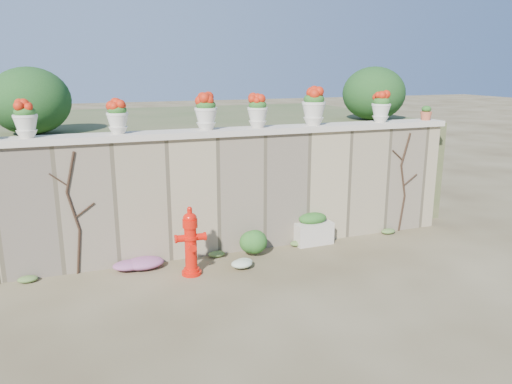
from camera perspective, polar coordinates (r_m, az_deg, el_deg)
name	(u,v)px	position (r m, az deg, el deg)	size (l,w,h in m)	color
ground	(279,289)	(7.31, 2.65, -10.96)	(80.00, 80.00, 0.00)	#483A24
stone_wall	(239,192)	(8.56, -1.99, -0.05)	(8.00, 0.40, 2.00)	#9A8966
wall_cap	(238,131)	(8.37, -2.05, 6.94)	(8.10, 0.52, 0.10)	beige
raised_fill	(194,160)	(11.57, -7.05, 3.60)	(9.00, 6.00, 2.00)	#384C23
back_shrub_left	(30,101)	(9.11, -24.42, 9.45)	(1.30, 1.30, 1.10)	#143814
back_shrub_right	(374,94)	(10.91, 13.32, 10.90)	(1.30, 1.30, 1.10)	#143814
vine_left	(74,212)	(7.94, -20.08, -2.13)	(0.60, 0.04, 1.91)	black
vine_right	(404,181)	(9.86, 16.51, 1.22)	(0.60, 0.04, 1.91)	black
fire_hydrant	(191,241)	(7.63, -7.48, -5.59)	(0.46, 0.33, 1.07)	red
planter_box	(312,229)	(9.04, 6.45, -4.24)	(0.69, 0.41, 0.57)	beige
green_shrub	(255,240)	(8.39, -0.14, -5.47)	(0.59, 0.53, 0.56)	#1E5119
magenta_clump	(138,262)	(8.15, -13.34, -7.80)	(0.81, 0.54, 0.22)	#CD29BB
white_flowers	(245,263)	(7.94, -1.32, -8.06)	(0.54, 0.43, 0.19)	white
urn_pot_0	(25,119)	(7.93, -24.86, 7.54)	(0.34, 0.34, 0.54)	beige
urn_pot_1	(117,117)	(7.94, -15.55, 8.27)	(0.33, 0.33, 0.52)	beige
urn_pot_2	(206,112)	(8.18, -5.74, 9.07)	(0.37, 0.37, 0.58)	beige
urn_pot_3	(258,111)	(8.45, 0.18, 9.19)	(0.35, 0.35, 0.54)	beige
urn_pot_4	(314,107)	(8.87, 6.62, 9.68)	(0.41, 0.41, 0.65)	beige
urn_pot_5	(381,107)	(9.58, 14.10, 9.36)	(0.35, 0.35, 0.54)	beige
terracotta_pot	(426,114)	(10.20, 18.86, 8.47)	(0.22, 0.22, 0.26)	#B65437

